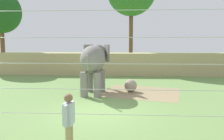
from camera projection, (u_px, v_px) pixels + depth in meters
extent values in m
plane|color=#6B8E4C|center=(99.00, 112.00, 9.53)|extent=(120.00, 120.00, 0.00)
cube|color=#937F5B|center=(141.00, 92.00, 13.39)|extent=(5.21, 4.71, 0.01)
cube|color=tan|center=(113.00, 64.00, 20.63)|extent=(36.00, 1.80, 1.99)
cylinder|color=gray|center=(89.00, 80.00, 13.56)|extent=(0.42, 0.42, 1.35)
cylinder|color=gray|center=(102.00, 81.00, 13.47)|extent=(0.42, 0.42, 1.35)
cylinder|color=gray|center=(84.00, 85.00, 12.20)|extent=(0.42, 0.42, 1.35)
cylinder|color=gray|center=(97.00, 85.00, 12.11)|extent=(0.42, 0.42, 1.35)
ellipsoid|color=gray|center=(93.00, 59.00, 12.67)|extent=(1.50, 2.59, 1.54)
ellipsoid|color=gray|center=(98.00, 53.00, 14.19)|extent=(1.12, 1.02, 1.12)
cube|color=gray|center=(89.00, 53.00, 14.17)|extent=(0.50, 0.81, 1.06)
cube|color=gray|center=(107.00, 53.00, 14.03)|extent=(0.41, 0.84, 1.06)
cylinder|color=gray|center=(99.00, 59.00, 14.65)|extent=(0.34, 0.49, 0.60)
cylinder|color=gray|center=(100.00, 65.00, 14.82)|extent=(0.27, 0.36, 0.57)
cylinder|color=gray|center=(100.00, 71.00, 14.94)|extent=(0.21, 0.21, 0.53)
cylinder|color=gray|center=(87.00, 63.00, 11.31)|extent=(0.11, 0.30, 0.77)
sphere|color=gray|center=(131.00, 86.00, 13.48)|extent=(0.75, 0.75, 0.75)
cylinder|color=#B7B7BC|center=(89.00, 114.00, 6.99)|extent=(9.78, 0.02, 0.02)
cylinder|color=#B7B7BC|center=(89.00, 89.00, 6.90)|extent=(9.78, 0.02, 0.02)
cylinder|color=#B7B7BC|center=(89.00, 64.00, 6.80)|extent=(9.78, 0.02, 0.02)
cylinder|color=#B7B7BC|center=(89.00, 37.00, 6.71)|extent=(9.78, 0.02, 0.02)
cylinder|color=#B7B7BC|center=(88.00, 10.00, 6.61)|extent=(9.78, 0.02, 0.02)
cylinder|color=tan|center=(70.00, 139.00, 5.84)|extent=(0.15, 0.15, 0.88)
cube|color=silver|center=(69.00, 113.00, 5.68)|extent=(0.24, 0.37, 0.56)
sphere|color=#846047|center=(68.00, 98.00, 5.63)|extent=(0.22, 0.22, 0.22)
cylinder|color=silver|center=(66.00, 116.00, 5.44)|extent=(0.09, 0.09, 0.54)
cylinder|color=silver|center=(71.00, 111.00, 5.91)|extent=(0.09, 0.09, 0.54)
cube|color=black|center=(69.00, 118.00, 5.97)|extent=(0.02, 0.07, 0.14)
cylinder|color=brown|center=(3.00, 50.00, 23.69)|extent=(0.44, 0.44, 4.33)
ellipsoid|color=#1E511E|center=(1.00, 12.00, 23.21)|extent=(4.14, 4.14, 4.35)
cylinder|color=brown|center=(131.00, 40.00, 24.90)|extent=(0.44, 0.44, 6.35)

